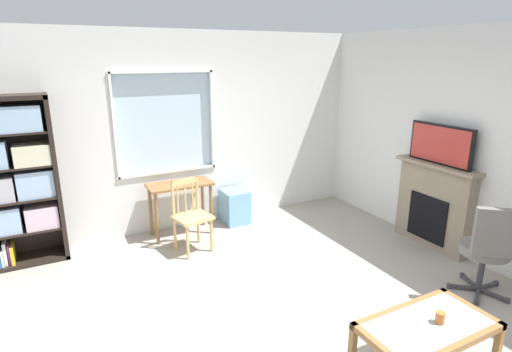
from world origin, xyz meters
TOP-DOWN VIEW (x-y plane):
  - ground at (0.00, 0.00)m, footprint 6.33×6.09m
  - wall_back_with_window at (0.02, 2.54)m, footprint 5.33×0.15m
  - wall_right at (2.73, 0.00)m, footprint 0.12×5.29m
  - bookshelf at (-2.05, 2.30)m, footprint 0.90×0.38m
  - desk_under_window at (-0.17, 2.19)m, footprint 0.85×0.42m
  - wooden_chair at (-0.20, 1.68)m, footprint 0.49×0.47m
  - plastic_drawer_unit at (0.66, 2.24)m, footprint 0.35×0.40m
  - fireplace at (2.57, 0.38)m, footprint 0.26×1.11m
  - tv at (2.55, 0.38)m, footprint 0.06×0.86m
  - office_chair at (2.06, -0.69)m, footprint 0.62×0.61m
  - coffee_table at (0.73, -1.12)m, footprint 1.05×0.57m
  - sippy_cup at (0.81, -1.15)m, footprint 0.07×0.07m

SIDE VIEW (x-z plane):
  - ground at x=0.00m, z-range -0.02..0.00m
  - plastic_drawer_unit at x=0.66m, z-range 0.00..0.49m
  - coffee_table at x=0.73m, z-range 0.14..0.55m
  - sippy_cup at x=0.81m, z-range 0.40..0.49m
  - wooden_chair at x=-0.20m, z-range 0.01..0.91m
  - fireplace at x=2.57m, z-range 0.00..1.09m
  - office_chair at x=2.06m, z-range 0.05..1.05m
  - desk_under_window at x=-0.17m, z-range 0.23..0.96m
  - bookshelf at x=-2.05m, z-range 0.07..2.03m
  - tv at x=2.55m, z-range 1.09..1.57m
  - wall_back_with_window at x=0.02m, z-range -0.02..2.68m
  - wall_right at x=2.73m, z-range 0.00..2.70m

